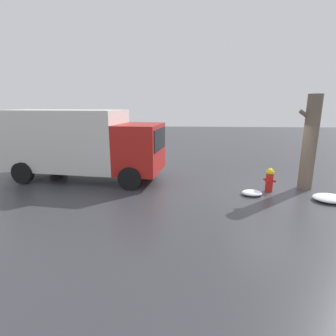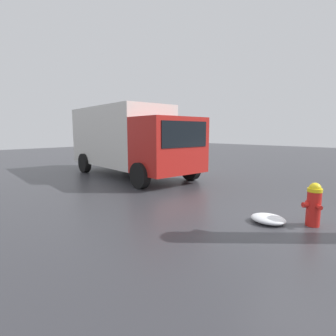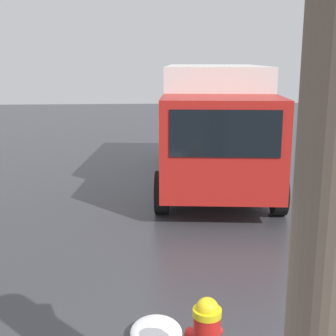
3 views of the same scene
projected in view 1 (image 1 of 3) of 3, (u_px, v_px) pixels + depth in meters
ground_plane at (268, 191)px, 10.02m from camera, size 60.00×60.00×0.00m
fire_hydrant at (269, 180)px, 9.91m from camera, size 0.41×0.41×0.91m
tree_trunk at (310, 143)px, 9.98m from camera, size 0.80×0.52×3.62m
delivery_truck at (80, 142)px, 11.48m from camera, size 7.15×3.31×3.01m
snow_pile_by_hydrant at (330, 198)px, 8.99m from camera, size 1.11×0.94×0.22m
snow_pile_curbside at (252, 193)px, 9.59m from camera, size 0.73×0.61×0.18m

